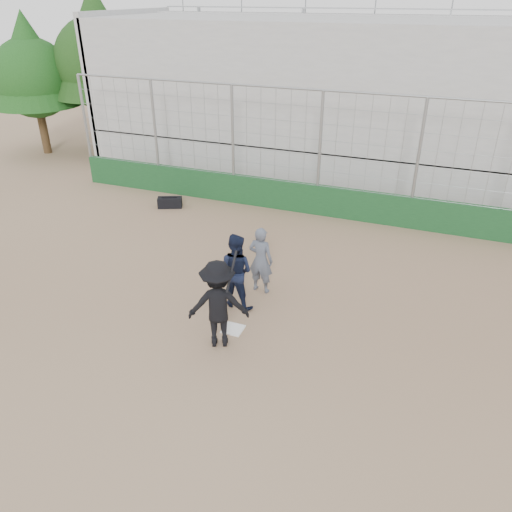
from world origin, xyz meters
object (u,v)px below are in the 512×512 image
(catcher_crouched, at_px, (236,283))
(umpire, at_px, (261,263))
(batter_at_plate, at_px, (218,304))
(equipment_bag, at_px, (170,202))

(catcher_crouched, xyz_separation_m, umpire, (0.30, 0.85, 0.14))
(batter_at_plate, bearing_deg, umpire, 88.30)
(batter_at_plate, height_order, equipment_bag, batter_at_plate)
(batter_at_plate, distance_m, equipment_bag, 7.90)
(batter_at_plate, xyz_separation_m, umpire, (0.07, 2.28, -0.20))
(catcher_crouched, bearing_deg, batter_at_plate, -80.66)
(batter_at_plate, relative_size, equipment_bag, 2.32)
(equipment_bag, bearing_deg, catcher_crouched, -46.62)
(catcher_crouched, distance_m, umpire, 0.91)
(umpire, relative_size, equipment_bag, 1.73)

